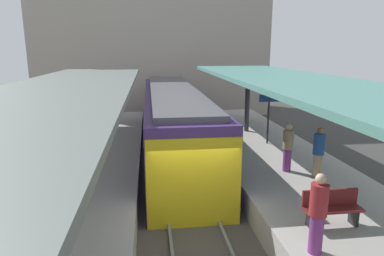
% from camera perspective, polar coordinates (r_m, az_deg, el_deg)
% --- Properties ---
extents(ground_plane, '(80.00, 80.00, 0.00)m').
position_cam_1_polar(ground_plane, '(10.32, 0.21, -16.69)').
color(ground_plane, '#383835').
extents(platform_left, '(4.40, 28.00, 1.00)m').
position_cam_1_polar(platform_left, '(10.35, -21.88, -14.47)').
color(platform_left, '#ADA8A0').
rests_on(platform_left, ground_plane).
extents(platform_right, '(4.40, 28.00, 1.00)m').
position_cam_1_polar(platform_right, '(11.18, 20.38, -12.22)').
color(platform_right, '#ADA8A0').
rests_on(platform_right, ground_plane).
extents(track_ballast, '(3.20, 28.00, 0.20)m').
position_cam_1_polar(track_ballast, '(10.27, 0.21, -16.20)').
color(track_ballast, '#4C4742').
rests_on(track_ballast, ground_plane).
extents(rail_near_side, '(0.08, 28.00, 0.14)m').
position_cam_1_polar(rail_near_side, '(10.13, -3.99, -15.58)').
color(rail_near_side, slate).
rests_on(rail_near_side, track_ballast).
extents(rail_far_side, '(0.08, 28.00, 0.14)m').
position_cam_1_polar(rail_far_side, '(10.29, 4.33, -15.08)').
color(rail_far_side, slate).
rests_on(rail_far_side, track_ballast).
extents(commuter_train, '(2.78, 15.48, 3.10)m').
position_cam_1_polar(commuter_train, '(16.76, -3.15, 1.38)').
color(commuter_train, '#472D6B').
rests_on(commuter_train, track_ballast).
extents(canopy_left, '(4.18, 21.00, 3.00)m').
position_cam_1_polar(canopy_left, '(10.68, -21.60, 5.52)').
color(canopy_left, '#333335').
rests_on(canopy_left, platform_left).
extents(canopy_right, '(4.18, 21.00, 3.16)m').
position_cam_1_polar(canopy_right, '(11.47, 18.57, 7.01)').
color(canopy_right, '#333335').
rests_on(canopy_right, platform_right).
extents(platform_bench, '(1.40, 0.41, 0.86)m').
position_cam_1_polar(platform_bench, '(8.93, 22.46, -12.14)').
color(platform_bench, black).
rests_on(platform_bench, platform_right).
extents(platform_sign, '(0.90, 0.08, 2.21)m').
position_cam_1_polar(platform_sign, '(15.29, 12.82, 3.35)').
color(platform_sign, '#262628').
rests_on(platform_sign, platform_right).
extents(passenger_near_bench, '(0.36, 0.36, 1.68)m').
position_cam_1_polar(passenger_near_bench, '(12.06, 15.86, -3.07)').
color(passenger_near_bench, '#7A337A').
rests_on(passenger_near_bench, platform_right).
extents(passenger_mid_platform, '(0.36, 0.36, 1.68)m').
position_cam_1_polar(passenger_mid_platform, '(11.80, 20.52, -3.76)').
color(passenger_mid_platform, '#998460').
rests_on(passenger_mid_platform, platform_right).
extents(passenger_far_end, '(0.36, 0.36, 1.74)m').
position_cam_1_polar(passenger_far_end, '(7.50, 20.45, -13.20)').
color(passenger_far_end, '#7A337A').
rests_on(passenger_far_end, platform_right).
extents(station_building_backdrop, '(18.00, 6.00, 11.00)m').
position_cam_1_polar(station_building_backdrop, '(28.88, -6.61, 13.75)').
color(station_building_backdrop, '#A89E8E').
rests_on(station_building_backdrop, ground_plane).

